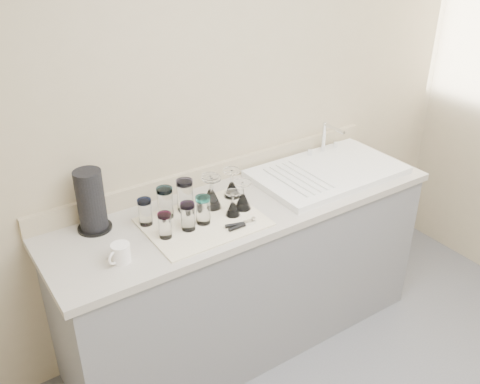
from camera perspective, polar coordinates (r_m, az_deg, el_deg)
counter_unit at (r=2.96m, az=0.56°, el=-8.62°), size 2.06×0.62×0.90m
sink_unit at (r=3.01m, az=9.30°, el=2.20°), size 0.82×0.50×0.22m
dish_towel at (r=2.54m, az=-3.94°, el=-3.21°), size 0.55×0.42×0.01m
tumbler_teal at (r=2.52m, az=-10.09°, el=-2.08°), size 0.07×0.07×0.13m
tumbler_cyan at (r=2.56m, az=-7.99°, el=-1.09°), size 0.08×0.08×0.15m
tumbler_purple at (r=2.60m, az=-5.88°, el=-0.35°), size 0.08×0.08×0.16m
tumbler_magenta at (r=2.41m, az=-8.00°, el=-3.52°), size 0.06×0.06×0.12m
tumbler_blue at (r=2.45m, az=-5.58°, el=-2.58°), size 0.07×0.07×0.14m
tumbler_lavender at (r=2.49m, az=-3.96°, el=-1.90°), size 0.07×0.07×0.14m
goblet_back_left at (r=2.65m, az=-3.13°, el=-0.32°), size 0.09×0.09×0.16m
goblet_back_right at (r=2.72m, az=-0.88°, el=0.49°), size 0.08×0.08×0.15m
goblet_front_left at (r=2.56m, az=-0.78°, el=-1.63°), size 0.07×0.07×0.13m
goblet_front_right at (r=2.61m, az=0.29°, el=-0.80°), size 0.08×0.08×0.15m
goblet_extra at (r=2.62m, az=-2.99°, el=-0.56°), size 0.09×0.09×0.16m
can_opener at (r=2.49m, az=0.13°, el=-3.50°), size 0.15×0.06×0.02m
white_mug at (r=2.31m, az=-12.63°, el=-6.39°), size 0.12×0.11×0.08m
paper_towel_roll at (r=2.51m, az=-15.60°, el=-0.98°), size 0.16×0.16×0.30m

